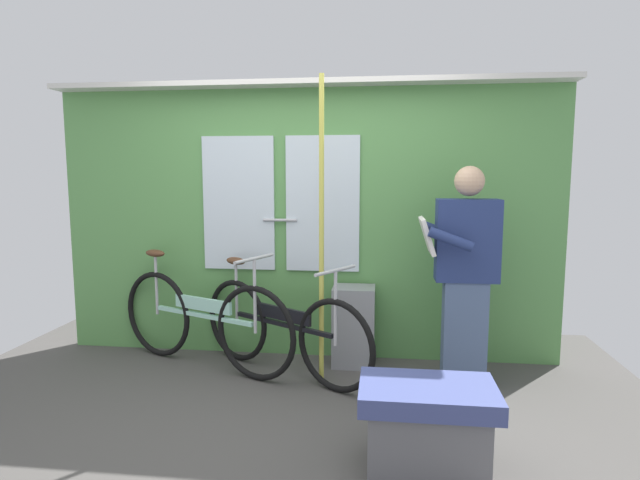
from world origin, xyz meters
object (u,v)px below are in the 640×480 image
bicycle_near_door (281,328)px  bench_seat_corner (427,424)px  trash_bin_by_wall (354,326)px  handrail_pole (321,233)px  bicycle_leaning_behind (203,320)px  passenger_reading_newspaper (465,272)px

bicycle_near_door → bench_seat_corner: 1.54m
trash_bin_by_wall → handrail_pole: 0.90m
bicycle_leaning_behind → trash_bin_by_wall: bearing=32.8°
passenger_reading_newspaper → trash_bin_by_wall: size_ratio=2.48×
passenger_reading_newspaper → bicycle_leaning_behind: bearing=-3.8°
bicycle_near_door → handrail_pole: (0.32, -0.12, 0.74)m
bicycle_leaning_behind → bench_seat_corner: 2.07m
bicycle_leaning_behind → bench_seat_corner: bearing=-13.5°
bicycle_near_door → bicycle_leaning_behind: (-0.65, 0.08, 0.02)m
bicycle_leaning_behind → passenger_reading_newspaper: size_ratio=1.02×
passenger_reading_newspaper → trash_bin_by_wall: passenger_reading_newspaper is taller
trash_bin_by_wall → handrail_pole: handrail_pole is taller
trash_bin_by_wall → bicycle_near_door: bearing=-153.6°
handrail_pole → bicycle_leaning_behind: bearing=168.5°
trash_bin_by_wall → passenger_reading_newspaper: bearing=-21.3°
bicycle_leaning_behind → bench_seat_corner: (1.64, -1.25, -0.14)m
bicycle_near_door → trash_bin_by_wall: 0.60m
bicycle_leaning_behind → handrail_pole: (0.97, -0.20, 0.72)m
handrail_pole → bicycle_near_door: bearing=159.5°
bicycle_leaning_behind → trash_bin_by_wall: bicycle_leaning_behind is taller
trash_bin_by_wall → handrail_pole: size_ratio=0.29×
handrail_pole → passenger_reading_newspaper: bearing=4.1°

